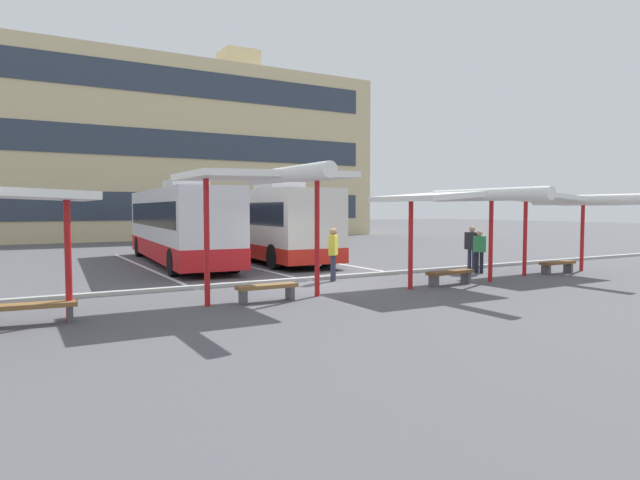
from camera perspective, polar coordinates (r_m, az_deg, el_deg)
ground_plane at (r=17.63m, az=-0.44°, el=-4.52°), size 160.00×160.00×0.00m
terminal_building at (r=48.84m, az=-19.77°, el=8.61°), size 40.78×13.37×16.85m
coach_bus_0 at (r=24.37m, az=-14.62°, el=1.43°), size 3.25×12.23×3.56m
coach_bus_1 at (r=25.14m, az=-5.46°, el=1.65°), size 3.03×10.38×3.56m
lane_stripe_0 at (r=23.22m, az=-17.89°, el=-2.77°), size 0.16×14.00×0.01m
lane_stripe_1 at (r=24.29m, az=-9.03°, el=-2.38°), size 0.16×14.00×0.01m
lane_stripe_2 at (r=25.89m, az=-1.09°, el=-1.99°), size 0.16×14.00×0.01m
bench_1 at (r=12.80m, az=-28.17°, el=-6.38°), size 1.83×0.60×0.45m
waiting_shelter_1 at (r=13.86m, az=-5.40°, el=6.41°), size 4.11×4.69×3.40m
bench_2 at (r=14.13m, az=-5.60°, el=-5.13°), size 1.63×0.42×0.45m
waiting_shelter_2 at (r=17.22m, az=14.49°, el=4.45°), size 4.36×5.03×3.07m
bench_3 at (r=17.61m, az=13.54°, el=-3.51°), size 1.83×0.60×0.45m
waiting_shelter_3 at (r=21.75m, az=24.11°, el=3.74°), size 4.26×4.63×2.96m
bench_4 at (r=21.92m, az=23.69°, el=-2.38°), size 1.58×0.43×0.45m
platform_kerb at (r=18.11m, az=-1.31°, el=-4.12°), size 44.00×0.24×0.12m
waiting_passenger_0 at (r=17.93m, az=1.40°, el=-1.08°), size 0.51×0.52×1.76m
waiting_passenger_1 at (r=20.92m, az=16.42°, el=-0.89°), size 0.48×0.49×1.60m
waiting_passenger_2 at (r=21.22m, az=15.68°, el=-0.54°), size 0.37×0.55×1.75m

